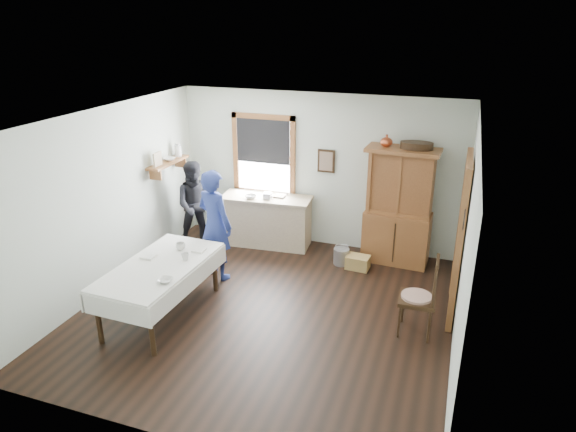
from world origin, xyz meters
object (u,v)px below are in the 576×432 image
Objects in this scene: figure_dark at (197,208)px; dining_table at (161,290)px; china_hutch at (399,207)px; pail at (341,256)px; woman_blue at (215,229)px; work_counter at (267,221)px; wicker_basket at (358,262)px; spindle_chair at (418,296)px.

dining_table is at bearing -104.68° from figure_dark.
dining_table is at bearing -132.46° from china_hutch.
dining_table is at bearing -130.21° from pail.
pail is at bearing -28.36° from figure_dark.
dining_table reaches higher than pail.
woman_blue is 1.27m from figure_dark.
woman_blue is (-2.59, -1.46, -0.16)m from china_hutch.
pail is at bearing -129.62° from woman_blue.
wicker_basket is at bearing -17.83° from work_counter.
pail is 2.16m from woman_blue.
figure_dark is at bearing 156.85° from spindle_chair.
wicker_basket is (-0.53, -0.47, -0.87)m from china_hutch.
spindle_chair is at bearing -51.52° from figure_dark.
woman_blue is (0.20, 1.27, 0.43)m from dining_table.
woman_blue is at bearing -79.27° from figure_dark.
wicker_basket is (0.29, -0.07, -0.03)m from pail.
china_hutch reaches higher than dining_table.
dining_table is 3.21m from wicker_basket.
work_counter is 0.82× the size of dining_table.
spindle_chair is at bearing -55.15° from wicker_basket.
spindle_chair reaches higher than dining_table.
pail is 0.17× the size of woman_blue.
spindle_chair is 3.91× the size of pail.
figure_dark is (-3.98, 1.51, 0.18)m from spindle_chair.
wicker_basket is at bearing -135.05° from china_hutch.
spindle_chair is 0.67× the size of woman_blue.
pail is (-0.83, -0.40, -0.84)m from china_hutch.
work_counter is at bearing 79.35° from dining_table.
china_hutch is 1.79× the size of spindle_chair.
pail is (-1.37, 1.62, -0.41)m from spindle_chair.
china_hutch reaches higher than work_counter.
pail is at bearing 49.79° from dining_table.
work_counter is 1.54m from pail.
work_counter reaches higher than wicker_basket.
pail is at bearing -150.72° from china_hutch.
figure_dark reaches higher than pail.
work_counter reaches higher than pail.
wicker_basket is at bearing -13.26° from pail.
china_hutch is 1.01× the size of dining_table.
spindle_chair reaches higher than pail.
figure_dark reaches higher than spindle_chair.
dining_table is 1.36m from woman_blue.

